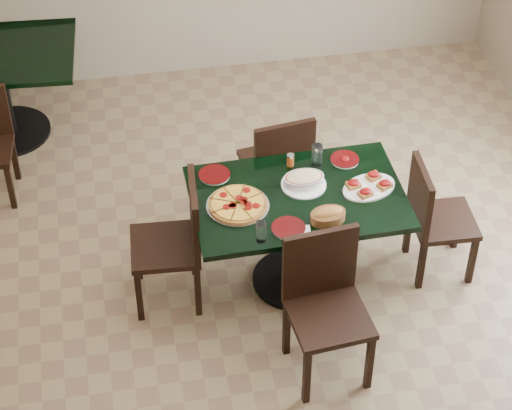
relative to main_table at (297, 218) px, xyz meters
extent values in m
plane|color=olive|center=(-0.30, -0.11, -0.57)|extent=(5.50, 5.50, 0.00)
cube|color=black|center=(0.00, 0.00, 0.16)|extent=(1.35, 0.88, 0.04)
cylinder|color=black|center=(0.00, 0.00, -0.21)|extent=(0.11, 0.11, 0.71)
cylinder|color=black|center=(0.00, 0.00, -0.55)|extent=(0.57, 0.57, 0.03)
cylinder|color=black|center=(-1.90, 2.00, -0.21)|extent=(0.13, 0.13, 0.71)
cylinder|color=black|center=(-1.90, 2.00, -0.55)|extent=(0.65, 0.65, 0.03)
cube|color=black|center=(0.00, 0.72, -0.14)|extent=(0.48, 0.48, 0.04)
cube|color=black|center=(0.02, 0.53, 0.11)|extent=(0.42, 0.10, 0.45)
cube|color=black|center=(0.15, 0.93, -0.36)|extent=(0.05, 0.05, 0.41)
cube|color=black|center=(0.20, 0.57, -0.36)|extent=(0.05, 0.05, 0.41)
cube|color=black|center=(-0.21, 0.87, -0.36)|extent=(0.05, 0.05, 0.41)
cube|color=black|center=(-0.16, 0.51, -0.36)|extent=(0.05, 0.05, 0.41)
cube|color=black|center=(0.03, -0.77, -0.11)|extent=(0.49, 0.49, 0.04)
cube|color=black|center=(0.01, -0.57, 0.15)|extent=(0.45, 0.09, 0.48)
cube|color=black|center=(-0.14, -0.99, -0.35)|extent=(0.04, 0.04, 0.44)
cube|color=black|center=(-0.18, -0.60, -0.35)|extent=(0.04, 0.04, 0.44)
cube|color=black|center=(0.25, -0.95, -0.35)|extent=(0.04, 0.04, 0.44)
cube|color=black|center=(0.21, -0.56, -0.35)|extent=(0.04, 0.04, 0.44)
cube|color=black|center=(0.98, -0.03, -0.16)|extent=(0.42, 0.42, 0.04)
cube|color=black|center=(0.79, -0.03, 0.08)|extent=(0.05, 0.40, 0.43)
cube|color=black|center=(1.14, -0.21, -0.37)|extent=(0.04, 0.04, 0.39)
cube|color=black|center=(0.80, -0.20, -0.37)|extent=(0.04, 0.04, 0.39)
cube|color=black|center=(1.15, 0.13, -0.37)|extent=(0.04, 0.04, 0.39)
cube|color=black|center=(0.81, 0.14, -0.37)|extent=(0.04, 0.04, 0.39)
cube|color=black|center=(-0.85, 0.01, -0.13)|extent=(0.46, 0.46, 0.04)
cube|color=black|center=(-0.65, 0.00, 0.13)|extent=(0.07, 0.43, 0.46)
cube|color=black|center=(-1.02, 0.21, -0.36)|extent=(0.04, 0.04, 0.42)
cube|color=black|center=(-0.65, 0.19, -0.36)|extent=(0.04, 0.04, 0.42)
cube|color=black|center=(-1.04, -0.16, -0.36)|extent=(0.04, 0.04, 0.42)
cube|color=black|center=(-0.67, -0.18, -0.36)|extent=(0.04, 0.04, 0.42)
cube|color=black|center=(-1.85, 1.09, -0.38)|extent=(0.04, 0.04, 0.38)
cube|color=black|center=(-1.82, 1.41, -0.38)|extent=(0.04, 0.04, 0.38)
cylinder|color=#B3B2B9|center=(-0.38, -0.03, 0.19)|extent=(0.39, 0.39, 0.01)
cylinder|color=#976521|center=(-0.38, -0.03, 0.20)|extent=(0.36, 0.36, 0.02)
cylinder|color=gold|center=(-0.38, -0.03, 0.21)|extent=(0.32, 0.32, 0.01)
cylinder|color=white|center=(0.06, 0.09, 0.19)|extent=(0.29, 0.29, 0.01)
ellipsoid|color=#FFE6AF|center=(0.06, 0.09, 0.25)|extent=(0.23, 0.16, 0.04)
ellipsoid|color=#B57832|center=(0.13, -0.25, 0.24)|extent=(0.20, 0.12, 0.08)
cylinder|color=white|center=(-0.12, -0.29, 0.19)|extent=(0.20, 0.20, 0.01)
cylinder|color=#390304|center=(-0.12, -0.29, 0.19)|extent=(0.21, 0.21, 0.00)
cylinder|color=white|center=(0.37, 0.29, 0.19)|extent=(0.18, 0.18, 0.01)
cylinder|color=#390304|center=(0.37, 0.29, 0.19)|extent=(0.19, 0.19, 0.00)
ellipsoid|color=#90070B|center=(0.37, 0.29, 0.20)|extent=(0.06, 0.06, 0.03)
cylinder|color=white|center=(-0.48, 0.29, 0.19)|extent=(0.20, 0.20, 0.01)
cylinder|color=#390304|center=(-0.48, 0.29, 0.19)|extent=(0.20, 0.20, 0.00)
cube|color=white|center=(-0.08, -0.35, 0.18)|extent=(0.18, 0.18, 0.00)
cube|color=#B3B2B9|center=(-0.06, -0.35, 0.19)|extent=(0.03, 0.15, 0.00)
cylinder|color=silver|center=(0.18, 0.28, 0.26)|extent=(0.07, 0.07, 0.15)
cylinder|color=silver|center=(-0.30, -0.35, 0.25)|extent=(0.06, 0.06, 0.14)
cylinder|color=#CA4815|center=(0.02, 0.31, 0.22)|extent=(0.05, 0.05, 0.07)
cylinder|color=#B3B2B9|center=(0.02, 0.31, 0.26)|extent=(0.05, 0.05, 0.01)
camera|label=1|loc=(-1.08, -4.56, 4.23)|focal=70.00mm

